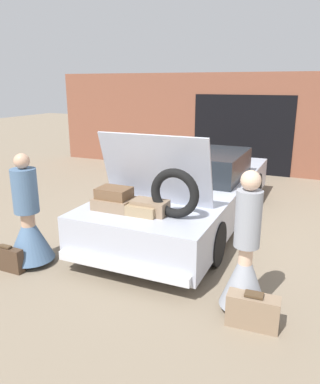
# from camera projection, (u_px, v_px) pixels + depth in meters

# --- Properties ---
(ground_plane) EXTENTS (40.00, 40.00, 0.00)m
(ground_plane) POSITION_uv_depth(u_px,v_px,m) (190.00, 220.00, 7.13)
(ground_plane) COLOR #7F705B
(garage_wall_back) EXTENTS (12.00, 0.14, 2.80)m
(garage_wall_back) POSITION_uv_depth(u_px,v_px,m) (243.00, 124.00, 10.56)
(garage_wall_back) COLOR brown
(garage_wall_back) RESTS_ON ground_plane
(car) EXTENTS (2.00, 5.32, 1.84)m
(car) POSITION_uv_depth(u_px,v_px,m) (191.00, 190.00, 6.96)
(car) COLOR #B2B7C6
(car) RESTS_ON ground_plane
(person_left) EXTENTS (0.66, 0.66, 1.61)m
(person_left) POSITION_uv_depth(u_px,v_px,m) (29.00, 226.00, 5.28)
(person_left) COLOR tan
(person_left) RESTS_ON ground_plane
(person_right) EXTENTS (0.54, 0.54, 1.65)m
(person_right) POSITION_uv_depth(u_px,v_px,m) (245.00, 263.00, 4.14)
(person_right) COLOR beige
(person_right) RESTS_ON ground_plane
(suitcase_beside_left_person) EXTENTS (0.52, 0.13, 0.37)m
(suitcase_beside_left_person) POSITION_uv_depth(u_px,v_px,m) (7.00, 259.00, 5.18)
(suitcase_beside_left_person) COLOR #473323
(suitcase_beside_left_person) RESTS_ON ground_plane
(suitcase_beside_right_person) EXTENTS (0.56, 0.23, 0.39)m
(suitcase_beside_right_person) POSITION_uv_depth(u_px,v_px,m) (253.00, 311.00, 3.97)
(suitcase_beside_right_person) COLOR #8C7259
(suitcase_beside_right_person) RESTS_ON ground_plane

